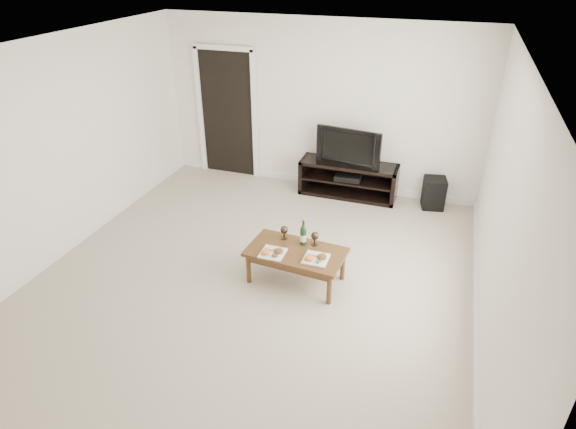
# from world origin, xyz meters

# --- Properties ---
(floor) EXTENTS (5.50, 5.50, 0.00)m
(floor) POSITION_xyz_m (0.00, 0.00, 0.00)
(floor) COLOR #BAAD96
(floor) RESTS_ON ground
(back_wall) EXTENTS (5.00, 0.04, 2.60)m
(back_wall) POSITION_xyz_m (0.00, 2.77, 1.30)
(back_wall) COLOR white
(back_wall) RESTS_ON ground
(ceiling) EXTENTS (5.00, 5.50, 0.04)m
(ceiling) POSITION_xyz_m (0.00, 0.00, 2.62)
(ceiling) COLOR white
(ceiling) RESTS_ON back_wall
(doorway) EXTENTS (0.90, 0.02, 2.05)m
(doorway) POSITION_xyz_m (-1.55, 2.73, 1.02)
(doorway) COLOR black
(doorway) RESTS_ON ground
(media_console) EXTENTS (1.50, 0.45, 0.55)m
(media_console) POSITION_xyz_m (0.58, 2.50, 0.28)
(media_console) COLOR black
(media_console) RESTS_ON ground
(television) EXTENTS (1.01, 0.26, 0.58)m
(television) POSITION_xyz_m (0.58, 2.50, 0.84)
(television) COLOR black
(television) RESTS_ON media_console
(av_receiver) EXTENTS (0.42, 0.32, 0.08)m
(av_receiver) POSITION_xyz_m (0.58, 2.48, 0.33)
(av_receiver) COLOR black
(av_receiver) RESTS_ON media_console
(subwoofer) EXTENTS (0.37, 0.37, 0.47)m
(subwoofer) POSITION_xyz_m (1.88, 2.52, 0.23)
(subwoofer) COLOR black
(subwoofer) RESTS_ON ground
(coffee_table) EXTENTS (1.15, 0.69, 0.42)m
(coffee_table) POSITION_xyz_m (0.49, 0.11, 0.21)
(coffee_table) COLOR brown
(coffee_table) RESTS_ON ground
(plate_left) EXTENTS (0.27, 0.27, 0.07)m
(plate_left) POSITION_xyz_m (0.26, -0.04, 0.45)
(plate_left) COLOR white
(plate_left) RESTS_ON coffee_table
(plate_right) EXTENTS (0.27, 0.27, 0.07)m
(plate_right) POSITION_xyz_m (0.76, 0.01, 0.45)
(plate_right) COLOR white
(plate_right) RESTS_ON coffee_table
(wine_bottle) EXTENTS (0.07, 0.07, 0.35)m
(wine_bottle) POSITION_xyz_m (0.53, 0.27, 0.59)
(wine_bottle) COLOR #0E3513
(wine_bottle) RESTS_ON coffee_table
(goblet_left) EXTENTS (0.09, 0.09, 0.17)m
(goblet_left) POSITION_xyz_m (0.28, 0.31, 0.51)
(goblet_left) COLOR #38291F
(goblet_left) RESTS_ON coffee_table
(goblet_right) EXTENTS (0.09, 0.09, 0.17)m
(goblet_right) POSITION_xyz_m (0.66, 0.30, 0.51)
(goblet_right) COLOR #38291F
(goblet_right) RESTS_ON coffee_table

